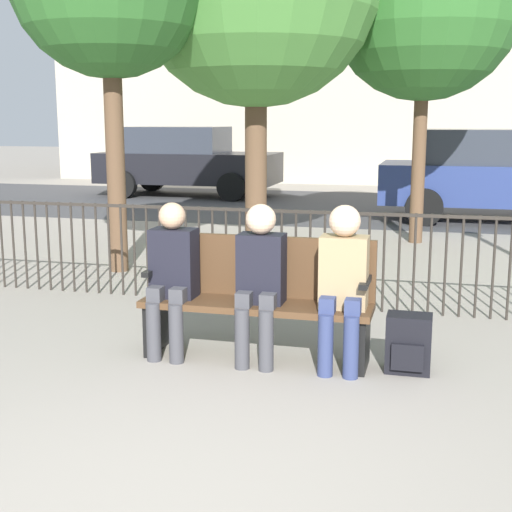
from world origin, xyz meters
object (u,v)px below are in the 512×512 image
Objects in this scene: seated_person_1 at (260,274)px; parked_car_1 at (185,160)px; parked_car_0 at (497,174)px; park_bench at (259,294)px; backpack at (409,344)px; seated_person_0 at (172,271)px; tree_0 at (425,4)px; seated_person_2 at (343,278)px.

parked_car_1 is at bearing 112.66° from seated_person_1.
parked_car_0 is at bearing -21.53° from parked_car_1.
backpack is at bearing -3.51° from park_bench.
parked_car_1 is (-4.55, 10.87, 0.35)m from park_bench.
parked_car_0 is (2.23, 8.31, 0.17)m from seated_person_1.
seated_person_0 is 0.25× the size of tree_0.
seated_person_2 is at bearing 0.06° from seated_person_0.
backpack is 0.09× the size of tree_0.
parked_car_1 is (-5.53, 5.29, -2.53)m from tree_0.
seated_person_2 is 0.29× the size of parked_car_0.
seated_person_2 reaches higher than park_bench.
park_bench is at bearing 11.35° from seated_person_0.
tree_0 reaches higher than backpack.
tree_0 is 8.06m from parked_car_1.
seated_person_1 is 0.28× the size of parked_car_0.
seated_person_1 reaches higher than park_bench.
seated_person_2 is (0.65, -0.13, 0.19)m from park_bench.
backpack is 12.34m from parked_car_1.
seated_person_1 is at bearing -71.94° from park_bench.
parked_car_1 is at bearing 136.29° from tree_0.
parked_car_0 is at bearing 63.64° from tree_0.
tree_0 is (0.94, 5.71, 2.69)m from seated_person_1.
seated_person_1 is 0.28× the size of parked_car_1.
backpack is at bearing 3.16° from seated_person_1.
seated_person_2 is 6.32m from tree_0.
seated_person_0 reaches higher than backpack.
parked_car_0 is (2.92, 8.31, 0.18)m from seated_person_0.
backpack is 6.47m from tree_0.
seated_person_2 is at bearing 0.06° from seated_person_1.
seated_person_1 is at bearing -179.94° from seated_person_2.
backpack is (1.09, 0.06, -0.47)m from seated_person_1.
seated_person_0 is at bearing -168.65° from park_bench.
seated_person_2 is at bearing -93.30° from tree_0.
tree_0 is (0.98, 5.58, 2.87)m from park_bench.
tree_0 reaches higher than seated_person_2.
parked_car_1 is at bearing 158.47° from parked_car_0.
parked_car_0 is (1.14, 8.25, 0.63)m from backpack.
park_bench is 1.47× the size of seated_person_0.
parked_car_0 is (2.27, 8.18, 0.35)m from park_bench.
tree_0 is (1.63, 5.71, 2.71)m from seated_person_0.
park_bench is 0.69m from seated_person_2.
seated_person_0 is 0.28× the size of parked_car_1.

